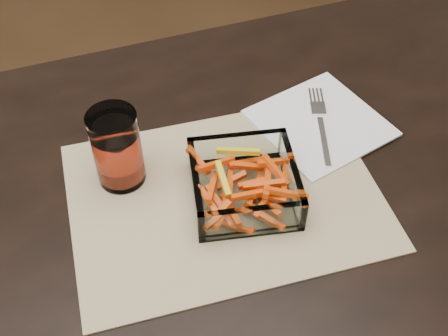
{
  "coord_description": "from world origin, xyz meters",
  "views": [
    {
      "loc": [
        -0.1,
        -0.45,
        1.4
      ],
      "look_at": [
        0.09,
        0.06,
        0.78
      ],
      "focal_mm": 45.0,
      "sensor_mm": 36.0,
      "label": 1
    }
  ],
  "objects_px": {
    "dining_table": "(183,264)",
    "glass_bowl": "(244,185)",
    "fork": "(321,122)",
    "tumbler": "(117,151)"
  },
  "relations": [
    {
      "from": "dining_table",
      "to": "glass_bowl",
      "type": "relative_size",
      "value": 9.11
    },
    {
      "from": "glass_bowl",
      "to": "fork",
      "type": "bearing_deg",
      "value": 29.55
    },
    {
      "from": "tumbler",
      "to": "fork",
      "type": "height_order",
      "value": "tumbler"
    },
    {
      "from": "dining_table",
      "to": "fork",
      "type": "bearing_deg",
      "value": 24.07
    },
    {
      "from": "glass_bowl",
      "to": "fork",
      "type": "height_order",
      "value": "glass_bowl"
    },
    {
      "from": "dining_table",
      "to": "glass_bowl",
      "type": "bearing_deg",
      "value": 14.02
    },
    {
      "from": "dining_table",
      "to": "fork",
      "type": "height_order",
      "value": "fork"
    },
    {
      "from": "glass_bowl",
      "to": "tumbler",
      "type": "distance_m",
      "value": 0.19
    },
    {
      "from": "dining_table",
      "to": "tumbler",
      "type": "bearing_deg",
      "value": 113.49
    },
    {
      "from": "glass_bowl",
      "to": "dining_table",
      "type": "bearing_deg",
      "value": -165.98
    }
  ]
}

